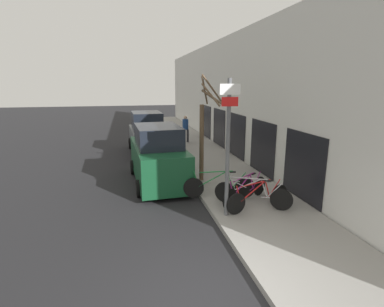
% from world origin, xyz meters
% --- Properties ---
extents(ground_plane, '(80.00, 80.00, 0.00)m').
position_xyz_m(ground_plane, '(0.00, 11.20, 0.00)').
color(ground_plane, black).
extents(sidewalk_curb, '(3.20, 32.00, 0.15)m').
position_xyz_m(sidewalk_curb, '(2.60, 14.00, 0.07)').
color(sidewalk_curb, gray).
rests_on(sidewalk_curb, ground).
extents(building_facade, '(0.23, 32.00, 6.50)m').
position_xyz_m(building_facade, '(4.35, 13.93, 3.21)').
color(building_facade, silver).
rests_on(building_facade, ground).
extents(signpost, '(0.58, 0.13, 3.94)m').
position_xyz_m(signpost, '(1.36, 3.26, 2.27)').
color(signpost, '#595B60').
rests_on(signpost, sidewalk_curb).
extents(bicycle_0, '(2.26, 0.70, 0.90)m').
position_xyz_m(bicycle_0, '(2.46, 3.45, 0.54)').
color(bicycle_0, black).
rests_on(bicycle_0, sidewalk_curb).
extents(bicycle_1, '(2.06, 1.39, 0.95)m').
position_xyz_m(bicycle_1, '(2.37, 3.70, 0.55)').
color(bicycle_1, black).
rests_on(bicycle_1, sidewalk_curb).
extents(bicycle_2, '(1.98, 1.31, 0.92)m').
position_xyz_m(bicycle_2, '(2.30, 4.08, 0.54)').
color(bicycle_2, black).
rests_on(bicycle_2, sidewalk_curb).
extents(bicycle_3, '(2.39, 0.64, 0.96)m').
position_xyz_m(bicycle_3, '(1.58, 4.63, 0.56)').
color(bicycle_3, black).
rests_on(bicycle_3, sidewalk_curb).
extents(parked_car_0, '(2.20, 4.69, 2.34)m').
position_xyz_m(parked_car_0, '(-0.22, 7.11, 1.07)').
color(parked_car_0, '#144728').
rests_on(parked_car_0, ground).
extents(parked_car_1, '(2.10, 4.42, 2.37)m').
position_xyz_m(parked_car_1, '(-0.27, 12.62, 1.06)').
color(parked_car_1, '#51565B').
rests_on(parked_car_1, ground).
extents(pedestrian_near, '(0.45, 0.39, 1.73)m').
position_xyz_m(pedestrian_near, '(2.38, 14.58, 1.15)').
color(pedestrian_near, '#333338').
rests_on(pedestrian_near, sidewalk_curb).
extents(street_tree, '(0.94, 1.50, 4.14)m').
position_xyz_m(street_tree, '(1.53, 6.60, 2.11)').
color(street_tree, brown).
rests_on(street_tree, sidewalk_curb).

